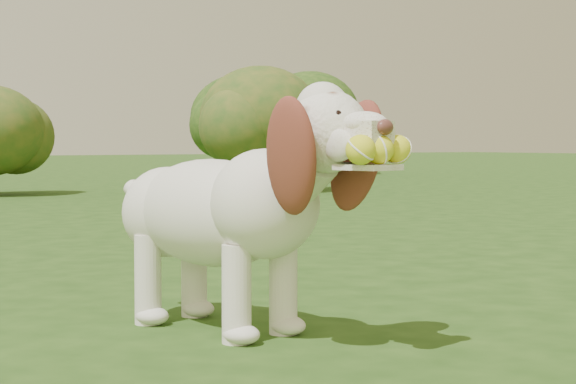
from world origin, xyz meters
TOP-DOWN VIEW (x-y plane):
  - ground at (0.00, 0.00)m, footprint 80.00×80.00m
  - dog at (0.35, -0.07)m, footprint 0.58×1.23m
  - shrub_h at (9.16, 12.34)m, footprint 1.90×1.90m
  - shrub_f at (6.94, 11.14)m, footprint 1.69×1.69m
  - shrub_d at (5.06, 7.45)m, footprint 1.52×1.52m

SIDE VIEW (x-z plane):
  - ground at x=0.00m, z-range 0.00..0.00m
  - dog at x=0.35m, z-range 0.03..0.83m
  - shrub_d at x=5.06m, z-range 0.14..1.71m
  - shrub_f at x=6.94m, z-range 0.15..1.91m
  - shrub_h at x=9.16m, z-range 0.17..2.14m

